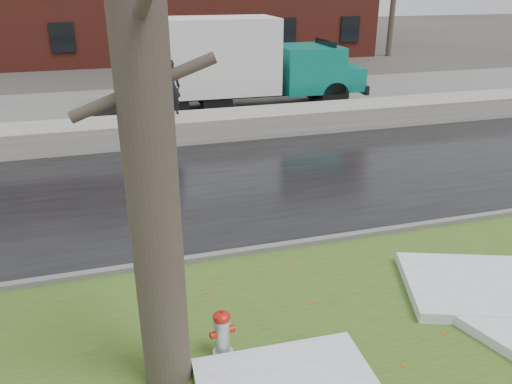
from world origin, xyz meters
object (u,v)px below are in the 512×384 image
object	(u,v)px
fire_hydrant	(222,331)
tree	(144,95)
worker	(170,87)
box_truck	(232,62)

from	to	relation	value
fire_hydrant	tree	bearing A→B (deg)	-177.45
fire_hydrant	worker	size ratio (longest dim) A/B	0.41
tree	box_truck	xyz separation A→B (m)	(4.28, 13.79, -1.83)
tree	worker	distance (m)	11.20
fire_hydrant	box_truck	world-z (taller)	box_truck
fire_hydrant	worker	distance (m)	10.79
box_truck	tree	bearing A→B (deg)	-106.02
fire_hydrant	worker	xyz separation A→B (m)	(0.78, 10.69, 1.20)
tree	fire_hydrant	bearing A→B (deg)	15.23
tree	worker	world-z (taller)	tree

